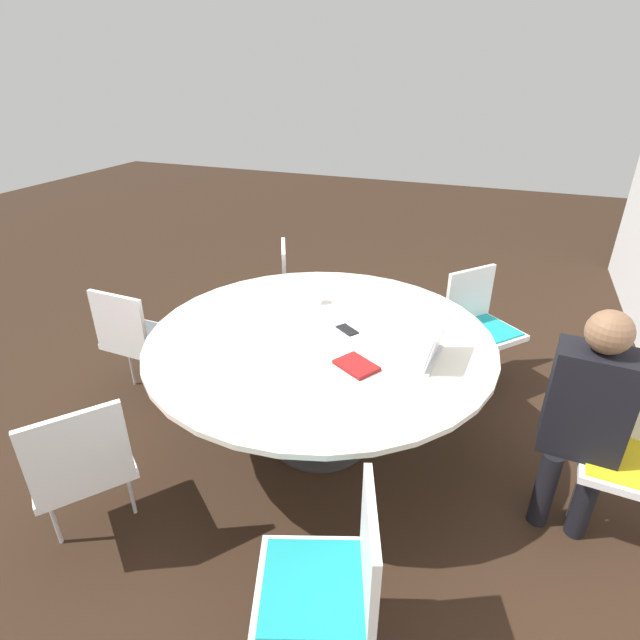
# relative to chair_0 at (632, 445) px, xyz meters

# --- Properties ---
(ground_plane) EXTENTS (16.00, 16.00, 0.00)m
(ground_plane) POSITION_rel_chair_0_xyz_m (-0.05, -1.63, -0.50)
(ground_plane) COLOR black
(conference_table) EXTENTS (1.98, 1.98, 0.75)m
(conference_table) POSITION_rel_chair_0_xyz_m (-0.05, -1.63, 0.15)
(conference_table) COLOR #333333
(conference_table) RESTS_ON ground_plane
(chair_0) EXTENTS (0.45, 0.47, 0.85)m
(chair_0) POSITION_rel_chair_0_xyz_m (0.00, 0.00, 0.00)
(chair_0) COLOR white
(chair_0) RESTS_ON ground_plane
(chair_1) EXTENTS (0.61, 0.61, 0.85)m
(chair_1) POSITION_rel_chair_0_xyz_m (-1.11, -0.81, 0.00)
(chair_1) COLOR white
(chair_1) RESTS_ON ground_plane
(chair_2) EXTENTS (0.58, 0.57, 0.85)m
(chair_2) POSITION_rel_chair_0_xyz_m (-1.23, -2.27, 0.00)
(chair_2) COLOR white
(chair_2) RESTS_ON ground_plane
(chair_3) EXTENTS (0.44, 0.46, 0.85)m
(chair_3) POSITION_rel_chair_0_xyz_m (-0.05, -2.97, 0.00)
(chair_3) COLOR white
(chair_3) RESTS_ON ground_plane
(chair_4) EXTENTS (0.61, 0.60, 0.85)m
(chair_4) POSITION_rel_chair_0_xyz_m (1.04, -2.40, 0.00)
(chair_4) COLOR white
(chair_4) RESTS_ON ground_plane
(chair_5) EXTENTS (0.56, 0.55, 0.85)m
(chair_5) POSITION_rel_chair_0_xyz_m (1.18, -1.12, 0.00)
(chair_5) COLOR white
(chair_5) RESTS_ON ground_plane
(person_0) EXTENTS (0.28, 0.38, 1.20)m
(person_0) POSITION_rel_chair_0_xyz_m (0.06, -0.25, 0.20)
(person_0) COLOR black
(person_0) RESTS_ON ground_plane
(laptop) EXTENTS (0.34, 0.27, 0.21)m
(laptop) POSITION_rel_chair_0_xyz_m (-0.01, -1.03, 0.30)
(laptop) COLOR silver
(laptop) RESTS_ON conference_table
(spiral_notebook) EXTENTS (0.24, 0.26, 0.02)m
(spiral_notebook) POSITION_rel_chair_0_xyz_m (0.19, -1.34, 0.26)
(spiral_notebook) COLOR maroon
(spiral_notebook) RESTS_ON conference_table
(coffee_cup) EXTENTS (0.07, 0.07, 0.09)m
(coffee_cup) POSITION_rel_chair_0_xyz_m (-0.46, -1.81, 0.29)
(coffee_cup) COLOR white
(coffee_cup) RESTS_ON conference_table
(cell_phone) EXTENTS (0.14, 0.15, 0.01)m
(cell_phone) POSITION_rel_chair_0_xyz_m (-0.17, -1.51, 0.25)
(cell_phone) COLOR black
(cell_phone) RESTS_ON conference_table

